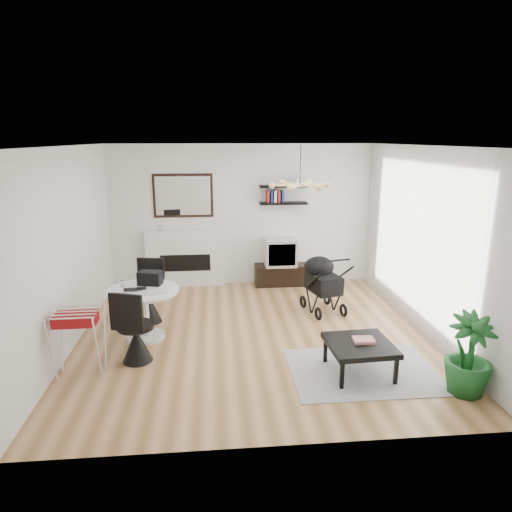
{
  "coord_description": "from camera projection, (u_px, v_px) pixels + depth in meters",
  "views": [
    {
      "loc": [
        -0.53,
        -6.16,
        2.81
      ],
      "look_at": [
        0.08,
        0.4,
        1.09
      ],
      "focal_mm": 32.0,
      "sensor_mm": 36.0,
      "label": 1
    }
  ],
  "objects": [
    {
      "name": "floor",
      "position": [
        253.0,
        335.0,
        6.69
      ],
      "size": [
        5.0,
        5.0,
        0.0
      ],
      "primitive_type": "plane",
      "color": "olive",
      "rests_on": "ground"
    },
    {
      "name": "ceiling",
      "position": [
        253.0,
        146.0,
        6.01
      ],
      "size": [
        5.0,
        5.0,
        0.0
      ],
      "primitive_type": "plane",
      "color": "white",
      "rests_on": "wall_back"
    },
    {
      "name": "wall_back",
      "position": [
        242.0,
        216.0,
        8.75
      ],
      "size": [
        5.0,
        0.0,
        5.0
      ],
      "primitive_type": "plane",
      "rotation": [
        1.57,
        0.0,
        0.0
      ],
      "color": "white",
      "rests_on": "floor"
    },
    {
      "name": "wall_left",
      "position": [
        68.0,
        249.0,
        6.12
      ],
      "size": [
        0.0,
        5.0,
        5.0
      ],
      "primitive_type": "plane",
      "rotation": [
        1.57,
        0.0,
        1.57
      ],
      "color": "white",
      "rests_on": "floor"
    },
    {
      "name": "wall_right",
      "position": [
        426.0,
        242.0,
        6.57
      ],
      "size": [
        0.0,
        5.0,
        5.0
      ],
      "primitive_type": "plane",
      "rotation": [
        1.57,
        0.0,
        -1.57
      ],
      "color": "white",
      "rests_on": "floor"
    },
    {
      "name": "sheer_curtain",
      "position": [
        413.0,
        239.0,
        6.75
      ],
      "size": [
        0.04,
        3.6,
        2.6
      ],
      "primitive_type": "cube",
      "color": "white",
      "rests_on": "wall_right"
    },
    {
      "name": "fireplace",
      "position": [
        185.0,
        252.0,
        8.75
      ],
      "size": [
        1.5,
        0.17,
        2.16
      ],
      "color": "white",
      "rests_on": "floor"
    },
    {
      "name": "shelf_lower",
      "position": [
        283.0,
        203.0,
        8.64
      ],
      "size": [
        0.9,
        0.25,
        0.04
      ],
      "primitive_type": "cube",
      "color": "black",
      "rests_on": "wall_back"
    },
    {
      "name": "shelf_upper",
      "position": [
        284.0,
        186.0,
        8.56
      ],
      "size": [
        0.9,
        0.25,
        0.04
      ],
      "primitive_type": "cube",
      "color": "black",
      "rests_on": "wall_back"
    },
    {
      "name": "pendant_lamp",
      "position": [
        300.0,
        185.0,
        6.5
      ],
      "size": [
        0.9,
        0.9,
        0.1
      ],
      "primitive_type": null,
      "color": "#E2C577",
      "rests_on": "ceiling"
    },
    {
      "name": "tv_console",
      "position": [
        283.0,
        275.0,
        8.92
      ],
      "size": [
        1.08,
        0.38,
        0.41
      ],
      "primitive_type": "cube",
      "color": "black",
      "rests_on": "floor"
    },
    {
      "name": "crt_tv",
      "position": [
        280.0,
        252.0,
        8.8
      ],
      "size": [
        0.6,
        0.53,
        0.53
      ],
      "color": "silver",
      "rests_on": "tv_console"
    },
    {
      "name": "dining_table",
      "position": [
        144.0,
        306.0,
        6.46
      ],
      "size": [
        1.01,
        1.01,
        0.74
      ],
      "color": "white",
      "rests_on": "floor"
    },
    {
      "name": "laptop",
      "position": [
        135.0,
        290.0,
        6.32
      ],
      "size": [
        0.33,
        0.24,
        0.02
      ],
      "primitive_type": "imported",
      "rotation": [
        0.0,
        0.0,
        0.14
      ],
      "color": "black",
      "rests_on": "dining_table"
    },
    {
      "name": "black_bag",
      "position": [
        150.0,
        278.0,
        6.59
      ],
      "size": [
        0.37,
        0.27,
        0.2
      ],
      "primitive_type": "cube",
      "rotation": [
        0.0,
        0.0,
        -0.24
      ],
      "color": "black",
      "rests_on": "dining_table"
    },
    {
      "name": "newspaper",
      "position": [
        155.0,
        291.0,
        6.3
      ],
      "size": [
        0.39,
        0.35,
        0.01
      ],
      "primitive_type": "cube",
      "rotation": [
        0.0,
        0.0,
        0.3
      ],
      "color": "silver",
      "rests_on": "dining_table"
    },
    {
      "name": "drinking_glass",
      "position": [
        122.0,
        283.0,
        6.51
      ],
      "size": [
        0.06,
        0.06,
        0.09
      ],
      "primitive_type": "cylinder",
      "color": "white",
      "rests_on": "dining_table"
    },
    {
      "name": "chair_far",
      "position": [
        149.0,
        303.0,
        7.11
      ],
      "size": [
        0.48,
        0.49,
        0.98
      ],
      "rotation": [
        0.0,
        0.0,
        -0.15
      ],
      "color": "black",
      "rests_on": "floor"
    },
    {
      "name": "chair_near",
      "position": [
        136.0,
        339.0,
        5.82
      ],
      "size": [
        0.51,
        0.52,
        0.99
      ],
      "rotation": [
        0.0,
        0.0,
        2.84
      ],
      "color": "black",
      "rests_on": "floor"
    },
    {
      "name": "drying_rack",
      "position": [
        79.0,
        341.0,
        5.46
      ],
      "size": [
        0.57,
        0.53,
        0.84
      ],
      "rotation": [
        0.0,
        0.0,
        0.02
      ],
      "color": "white",
      "rests_on": "floor"
    },
    {
      "name": "stroller",
      "position": [
        322.0,
        286.0,
        7.54
      ],
      "size": [
        0.68,
        0.89,
        1.01
      ],
      "rotation": [
        0.0,
        0.0,
        0.24
      ],
      "color": "black",
      "rests_on": "floor"
    },
    {
      "name": "rug",
      "position": [
        363.0,
        371.0,
        5.64
      ],
      "size": [
        1.82,
        1.31,
        0.01
      ],
      "primitive_type": "cube",
      "color": "gray",
      "rests_on": "floor"
    },
    {
      "name": "coffee_table",
      "position": [
        360.0,
        346.0,
        5.52
      ],
      "size": [
        0.8,
        0.8,
        0.39
      ],
      "rotation": [
        0.0,
        0.0,
        0.05
      ],
      "color": "black",
      "rests_on": "rug"
    },
    {
      "name": "magazines",
      "position": [
        364.0,
        340.0,
        5.53
      ],
      "size": [
        0.26,
        0.21,
        0.04
      ],
      "primitive_type": "cube",
      "rotation": [
        0.0,
        0.0,
        -0.06
      ],
      "color": "red",
      "rests_on": "coffee_table"
    },
    {
      "name": "potted_plant",
      "position": [
        469.0,
        355.0,
        5.06
      ],
      "size": [
        0.54,
        0.54,
        0.94
      ],
      "primitive_type": "imported",
      "rotation": [
        0.0,
        0.0,
        0.03
      ],
      "color": "#185721",
      "rests_on": "floor"
    }
  ]
}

